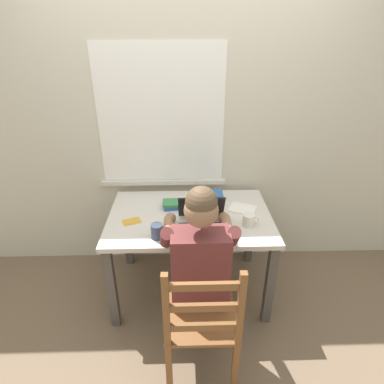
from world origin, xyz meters
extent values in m
plane|color=brown|center=(0.00, 0.00, 0.00)|extent=(8.00, 8.00, 0.00)
cube|color=beige|center=(0.00, 0.48, 1.30)|extent=(6.00, 0.04, 2.60)
cube|color=white|center=(-0.22, 0.46, 1.35)|extent=(1.00, 0.01, 1.09)
cube|color=beige|center=(-0.22, 0.45, 0.79)|extent=(1.06, 0.06, 0.04)
cube|color=beige|center=(0.00, 0.00, 0.70)|extent=(1.22, 0.81, 0.03)
cube|color=#4C4742|center=(-0.56, -0.35, 0.34)|extent=(0.06, 0.06, 0.69)
cube|color=#4C4742|center=(0.56, -0.35, 0.34)|extent=(0.06, 0.06, 0.69)
cube|color=#4C4742|center=(-0.56, 0.35, 0.34)|extent=(0.06, 0.06, 0.69)
cube|color=#4C4742|center=(0.56, 0.35, 0.34)|extent=(0.06, 0.06, 0.69)
cube|color=brown|center=(0.05, -0.58, 0.71)|extent=(0.34, 0.20, 0.50)
sphere|color=#936B4C|center=(0.05, -0.58, 1.10)|extent=(0.19, 0.19, 0.19)
sphere|color=brown|center=(0.05, -0.58, 1.16)|extent=(0.17, 0.17, 0.17)
cube|color=brown|center=(0.05, -0.50, 1.14)|extent=(0.13, 0.10, 0.01)
cylinder|color=#38383D|center=(-0.04, -0.38, 0.46)|extent=(0.13, 0.40, 0.13)
cylinder|color=#38383D|center=(0.14, -0.38, 0.46)|extent=(0.13, 0.40, 0.13)
cylinder|color=#38383D|center=(-0.04, -0.18, 0.23)|extent=(0.10, 0.10, 0.46)
cylinder|color=#38383D|center=(0.14, -0.18, 0.23)|extent=(0.10, 0.10, 0.46)
cylinder|color=brown|center=(-0.15, -0.49, 0.87)|extent=(0.10, 0.25, 0.25)
cylinder|color=#936B4C|center=(-0.15, -0.26, 0.77)|extent=(0.07, 0.28, 0.07)
sphere|color=#936B4C|center=(-0.14, -0.12, 0.77)|extent=(0.08, 0.08, 0.08)
cylinder|color=brown|center=(0.25, -0.49, 0.87)|extent=(0.10, 0.25, 0.25)
cylinder|color=#936B4C|center=(0.25, -0.26, 0.77)|extent=(0.07, 0.28, 0.07)
sphere|color=#936B4C|center=(0.24, -0.12, 0.77)|extent=(0.08, 0.08, 0.08)
cube|color=brown|center=(0.05, -0.70, 0.45)|extent=(0.42, 0.42, 0.02)
cube|color=brown|center=(0.24, -0.51, 0.22)|extent=(0.04, 0.04, 0.44)
cube|color=brown|center=(-0.14, -0.51, 0.22)|extent=(0.04, 0.04, 0.44)
cube|color=brown|center=(0.24, -0.89, 0.22)|extent=(0.04, 0.04, 0.44)
cube|color=brown|center=(-0.14, -0.89, 0.22)|extent=(0.04, 0.04, 0.44)
cube|color=brown|center=(0.24, -0.89, 0.70)|extent=(0.04, 0.04, 0.48)
cube|color=brown|center=(-0.14, -0.89, 0.70)|extent=(0.04, 0.04, 0.48)
cube|color=brown|center=(0.05, -0.89, 0.58)|extent=(0.36, 0.02, 0.04)
cube|color=brown|center=(0.05, -0.89, 0.72)|extent=(0.36, 0.02, 0.04)
cube|color=brown|center=(0.05, -0.89, 0.86)|extent=(0.36, 0.02, 0.04)
cube|color=black|center=(0.08, -0.25, 0.73)|extent=(0.33, 0.23, 0.02)
cube|color=#2B2B2D|center=(0.08, -0.25, 0.74)|extent=(0.29, 0.17, 0.00)
cube|color=black|center=(0.08, -0.08, 0.84)|extent=(0.33, 0.11, 0.20)
cube|color=silver|center=(0.08, -0.08, 0.84)|extent=(0.29, 0.09, 0.17)
ellipsoid|color=black|center=(0.31, -0.26, 0.74)|extent=(0.06, 0.10, 0.03)
cylinder|color=silver|center=(0.41, -0.15, 0.77)|extent=(0.08, 0.08, 0.09)
torus|color=silver|center=(0.47, -0.15, 0.77)|extent=(0.05, 0.01, 0.05)
cylinder|color=#2D384C|center=(-0.23, -0.29, 0.77)|extent=(0.08, 0.08, 0.10)
torus|color=#2D384C|center=(-0.17, -0.29, 0.78)|extent=(0.05, 0.01, 0.05)
cube|color=#2D5B9E|center=(-0.13, 0.12, 0.74)|extent=(0.16, 0.14, 0.03)
cube|color=#38844C|center=(-0.13, 0.12, 0.76)|extent=(0.15, 0.13, 0.02)
cube|color=gray|center=(0.18, 0.20, 0.74)|extent=(0.17, 0.14, 0.03)
cube|color=gold|center=(0.16, 0.20, 0.77)|extent=(0.17, 0.15, 0.03)
cube|color=#2D5B9E|center=(0.18, 0.20, 0.79)|extent=(0.18, 0.14, 0.02)
cube|color=white|center=(0.41, 0.07, 0.73)|extent=(0.24, 0.22, 0.01)
cube|color=white|center=(0.21, 0.20, 0.73)|extent=(0.23, 0.22, 0.01)
cube|color=white|center=(-0.06, -0.11, 0.73)|extent=(0.27, 0.22, 0.01)
cube|color=gold|center=(-0.43, -0.08, 0.72)|extent=(0.15, 0.13, 0.00)
camera|label=1|loc=(-0.04, -2.07, 1.98)|focal=30.02mm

